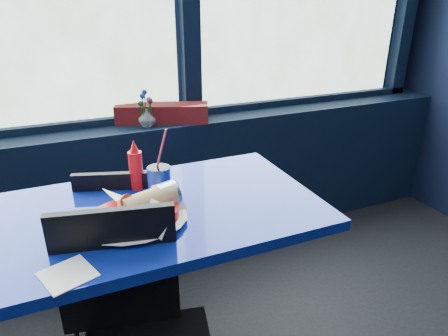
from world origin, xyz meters
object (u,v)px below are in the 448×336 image
at_px(food_basket, 137,214).
at_px(soda_cup, 160,183).
at_px(near_table, 156,250).
at_px(ketchup_bottle, 136,167).
at_px(planter_box, 162,113).
at_px(chair_near_front, 136,330).
at_px(chair_near_back, 114,238).
at_px(flower_vase, 147,116).

height_order(food_basket, soda_cup, soda_cup).
bearing_deg(soda_cup, food_basket, -129.28).
distance_m(near_table, ketchup_bottle, 0.33).
height_order(planter_box, food_basket, planter_box).
distance_m(chair_near_front, soda_cup, 0.50).
relative_size(chair_near_front, planter_box, 1.71).
xyz_separation_m(near_table, ketchup_bottle, (-0.02, 0.19, 0.27)).
distance_m(chair_near_back, flower_vase, 0.71).
relative_size(food_basket, soda_cup, 1.15).
height_order(chair_near_back, ketchup_bottle, ketchup_bottle).
bearing_deg(chair_near_front, chair_near_back, 99.61).
height_order(chair_near_front, chair_near_back, chair_near_front).
bearing_deg(soda_cup, flower_vase, 80.14).
bearing_deg(soda_cup, chair_near_back, 121.63).
xyz_separation_m(chair_near_back, planter_box, (0.39, 0.57, 0.38)).
bearing_deg(ketchup_bottle, soda_cup, -68.00).
relative_size(planter_box, flower_vase, 2.55).
xyz_separation_m(planter_box, soda_cup, (-0.23, -0.83, -0.03)).
height_order(near_table, ketchup_bottle, ketchup_bottle).
bearing_deg(chair_near_front, ketchup_bottle, 87.20).
bearing_deg(flower_vase, food_basket, -105.26).
bearing_deg(flower_vase, chair_near_back, -119.87).
bearing_deg(flower_vase, near_table, -102.11).
height_order(near_table, planter_box, planter_box).
distance_m(chair_near_front, food_basket, 0.36).
height_order(near_table, soda_cup, soda_cup).
bearing_deg(chair_near_back, food_basket, 114.20).
xyz_separation_m(planter_box, ketchup_bottle, (-0.29, -0.69, -0.01)).
height_order(near_table, flower_vase, flower_vase).
relative_size(near_table, planter_box, 2.35).
xyz_separation_m(chair_near_back, flower_vase, (0.29, 0.51, 0.39)).
bearing_deg(chair_near_back, ketchup_bottle, 148.69).
distance_m(near_table, flower_vase, 0.89).
relative_size(flower_vase, ketchup_bottle, 1.00).
bearing_deg(chair_near_front, near_table, 76.25).
bearing_deg(near_table, planter_box, 72.48).
bearing_deg(soda_cup, ketchup_bottle, 112.00).
height_order(flower_vase, food_basket, flower_vase).
relative_size(planter_box, food_basket, 1.57).
xyz_separation_m(near_table, food_basket, (-0.07, -0.09, 0.22)).
height_order(ketchup_bottle, soda_cup, soda_cup).
xyz_separation_m(chair_near_front, flower_vase, (0.32, 1.12, 0.36)).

